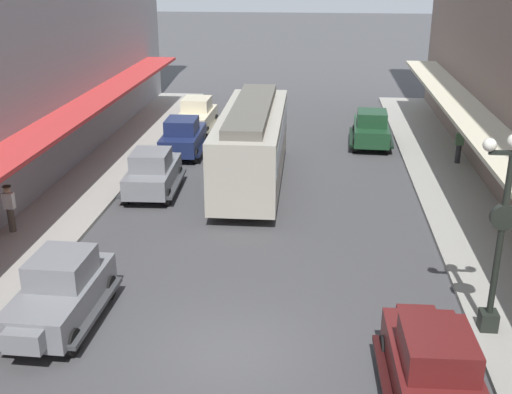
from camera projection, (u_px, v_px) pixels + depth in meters
The scene contains 11 objects.
ground_plane at pixel (232, 352), 15.55m from camera, with size 200.00×200.00×0.00m, color #424244.
parked_car_0 at pixel (371, 128), 32.15m from camera, with size 2.29×4.31×1.84m.
parked_car_1 at pixel (196, 115), 34.72m from camera, with size 2.20×4.28×1.84m.
parked_car_3 at pixel (183, 136), 30.70m from camera, with size 2.23×4.29×1.84m.
parked_car_4 at pixel (153, 171), 25.65m from camera, with size 2.30×4.31×1.84m.
parked_car_5 at pixel (60, 290), 16.52m from camera, with size 2.21×4.28×1.84m.
parked_car_6 at pixel (433, 365), 13.49m from camera, with size 2.24×4.30×1.84m.
streetcar at pixel (252, 141), 26.32m from camera, with size 2.64×9.63×3.46m.
lamp_post_with_clock at pixel (502, 227), 15.24m from camera, with size 1.42×0.44×5.16m.
pedestrian_1 at pixel (10, 208), 21.70m from camera, with size 0.36×0.28×1.67m.
pedestrian_2 at pixel (459, 145), 29.00m from camera, with size 0.36×0.24×1.64m.
Camera 1 is at (1.87, -13.05, 9.09)m, focal length 44.51 mm.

